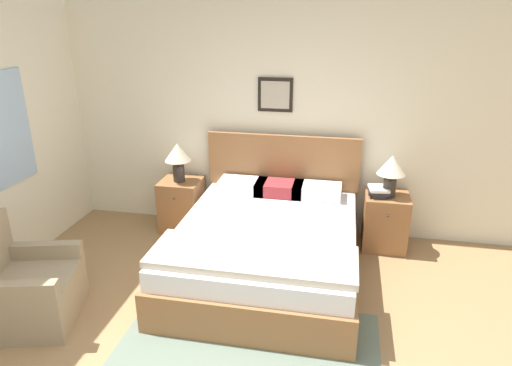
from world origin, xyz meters
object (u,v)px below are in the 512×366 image
at_px(bed, 267,246).
at_px(nightstand_near_window, 182,204).
at_px(table_lamp_near_window, 178,155).
at_px(armchair, 24,289).
at_px(table_lamp_by_door, 392,169).
at_px(nightstand_by_door, 385,221).

relative_size(bed, nightstand_near_window, 3.49).
distance_m(bed, table_lamp_near_window, 1.54).
bearing_deg(armchair, table_lamp_near_window, 144.99).
height_order(nightstand_near_window, table_lamp_near_window, table_lamp_near_window).
bearing_deg(table_lamp_near_window, nightstand_near_window, 75.69).
bearing_deg(table_lamp_by_door, nightstand_by_door, 102.06).
bearing_deg(armchair, nightstand_by_door, 107.12).
bearing_deg(bed, armchair, -149.17).
height_order(table_lamp_near_window, table_lamp_by_door, same).
xyz_separation_m(armchair, nightstand_near_window, (0.68, 1.91, 0.01)).
relative_size(bed, armchair, 2.39).
bearing_deg(table_lamp_by_door, table_lamp_near_window, 180.00).
xyz_separation_m(armchair, table_lamp_near_window, (0.68, 1.89, 0.63)).
bearing_deg(bed, nightstand_near_window, 145.13).
xyz_separation_m(bed, table_lamp_by_door, (1.17, 0.79, 0.61)).
relative_size(armchair, table_lamp_near_window, 1.97).
xyz_separation_m(bed, table_lamp_near_window, (-1.17, 0.79, 0.61)).
distance_m(bed, nightstand_near_window, 1.42).
bearing_deg(table_lamp_by_door, bed, -146.10).
distance_m(armchair, table_lamp_by_door, 3.61).
relative_size(nightstand_by_door, table_lamp_by_door, 1.35).
distance_m(armchair, nightstand_near_window, 2.03).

